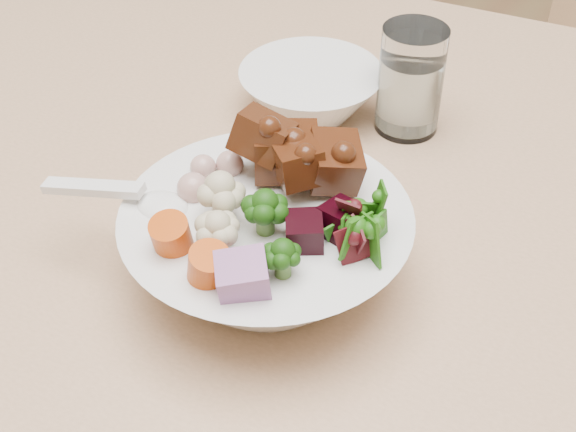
{
  "coord_description": "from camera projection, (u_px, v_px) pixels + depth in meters",
  "views": [
    {
      "loc": [
        0.13,
        -0.43,
        1.17
      ],
      "look_at": [
        -0.11,
        -0.07,
        0.79
      ],
      "focal_mm": 50.0,
      "sensor_mm": 36.0,
      "label": 1
    }
  ],
  "objects": [
    {
      "name": "dining_table",
      "position": [
        526.0,
        344.0,
        0.67
      ],
      "size": [
        1.66,
        1.1,
        0.72
      ],
      "rotation": [
        0.0,
        0.0,
        0.15
      ],
      "color": "tan",
      "rests_on": "ground"
    },
    {
      "name": "food_bowl",
      "position": [
        270.0,
        242.0,
        0.6
      ],
      "size": [
        0.22,
        0.22,
        0.12
      ],
      "color": "white",
      "rests_on": "dining_table"
    },
    {
      "name": "soup_spoon",
      "position": [
        144.0,
        202.0,
        0.59
      ],
      "size": [
        0.12,
        0.06,
        0.02
      ],
      "rotation": [
        0.0,
        0.0,
        0.29
      ],
      "color": "white",
      "rests_on": "food_bowl"
    },
    {
      "name": "water_glass",
      "position": [
        410.0,
        84.0,
        0.75
      ],
      "size": [
        0.06,
        0.06,
        0.1
      ],
      "color": "white",
      "rests_on": "dining_table"
    },
    {
      "name": "side_bowl",
      "position": [
        311.0,
        92.0,
        0.78
      ],
      "size": [
        0.14,
        0.14,
        0.05
      ],
      "primitive_type": null,
      "color": "white",
      "rests_on": "dining_table"
    }
  ]
}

